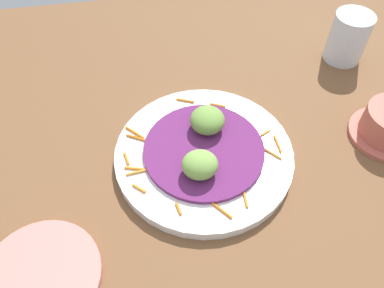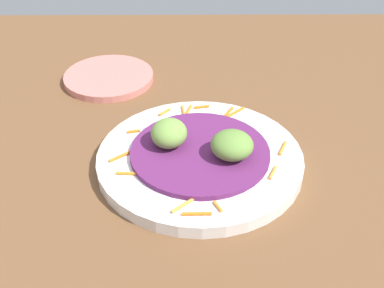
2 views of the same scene
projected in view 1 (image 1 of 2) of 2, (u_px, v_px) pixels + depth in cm
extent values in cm
cube|color=brown|center=(219.00, 192.00, 57.73)|extent=(110.00, 110.00, 2.00)
cylinder|color=white|center=(204.00, 155.00, 59.72)|extent=(27.80, 27.80, 1.77)
cylinder|color=#60235B|center=(204.00, 150.00, 58.73)|extent=(18.77, 18.77, 0.74)
cylinder|color=orange|center=(139.00, 172.00, 56.42)|extent=(3.76, 0.80, 0.40)
cylinder|color=orange|center=(278.00, 144.00, 59.74)|extent=(0.44, 3.47, 0.40)
cylinder|color=orange|center=(134.00, 132.00, 61.17)|extent=(2.83, 2.97, 0.40)
cylinder|color=orange|center=(246.00, 199.00, 53.51)|extent=(0.54, 2.62, 0.40)
cylinder|color=orange|center=(139.00, 188.00, 54.63)|extent=(1.95, 1.85, 0.40)
cylinder|color=orange|center=(136.00, 138.00, 60.48)|extent=(3.17, 2.01, 0.40)
cylinder|color=orange|center=(179.00, 209.00, 52.59)|extent=(0.79, 1.92, 0.40)
cylinder|color=orange|center=(222.00, 210.00, 52.43)|extent=(2.49, 2.97, 0.40)
cylinder|color=orange|center=(265.00, 133.00, 61.14)|extent=(1.82, 1.18, 0.40)
cylinder|color=orange|center=(134.00, 168.00, 56.80)|extent=(2.99, 1.23, 0.40)
cylinder|color=orange|center=(185.00, 100.00, 65.65)|extent=(3.04, 1.60, 0.40)
cylinder|color=orange|center=(218.00, 105.00, 64.96)|extent=(2.60, 1.47, 0.40)
cylinder|color=orange|center=(272.00, 153.00, 58.58)|extent=(2.64, 2.88, 0.40)
cylinder|color=orange|center=(126.00, 159.00, 57.92)|extent=(0.86, 2.35, 0.40)
ellipsoid|color=#759E47|center=(200.00, 165.00, 54.35)|extent=(5.66, 5.28, 3.63)
ellipsoid|color=olive|center=(208.00, 120.00, 59.74)|extent=(5.96, 6.03, 3.53)
cylinder|color=tan|center=(41.00, 277.00, 48.09)|extent=(15.39, 15.39, 1.17)
cylinder|color=silver|center=(348.00, 37.00, 72.24)|extent=(7.23, 7.23, 9.43)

